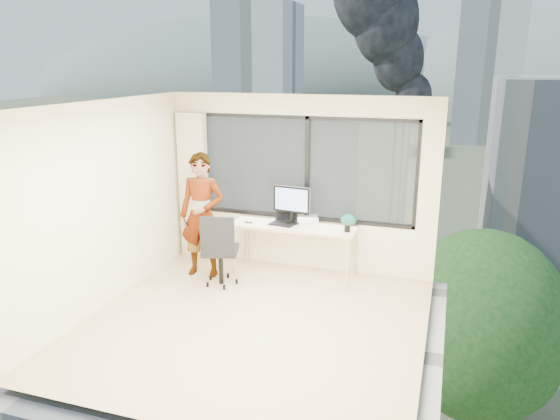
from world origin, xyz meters
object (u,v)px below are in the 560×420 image
at_px(chair, 220,248).
at_px(game_console, 307,219).
at_px(person, 202,215).
at_px(desk, 294,249).
at_px(laptop, 283,217).
at_px(handbag, 348,220).
at_px(monitor, 292,205).

height_order(chair, game_console, chair).
height_order(chair, person, person).
bearing_deg(desk, laptop, -171.57).
bearing_deg(handbag, person, -172.85).
relative_size(desk, game_console, 5.88).
relative_size(monitor, handbag, 2.46).
relative_size(game_console, laptop, 0.81).
bearing_deg(desk, handbag, 14.93).
height_order(monitor, game_console, monitor).
bearing_deg(game_console, desk, -140.53).
height_order(person, handbag, person).
xyz_separation_m(chair, person, (-0.39, 0.25, 0.37)).
bearing_deg(handbag, chair, -161.86).
bearing_deg(laptop, monitor, 43.92).
distance_m(desk, game_console, 0.49).
xyz_separation_m(person, game_console, (1.39, 0.69, -0.12)).
bearing_deg(chair, game_console, 26.99).
bearing_deg(person, handbag, 13.65).
height_order(desk, chair, chair).
relative_size(person, monitor, 3.19).
bearing_deg(desk, chair, -140.82).
bearing_deg(person, laptop, 17.20).
distance_m(desk, monitor, 0.66).
distance_m(game_console, handbag, 0.63).
height_order(desk, person, person).
distance_m(person, monitor, 1.31).
bearing_deg(chair, laptop, 27.98).
xyz_separation_m(chair, monitor, (0.81, 0.75, 0.50)).
relative_size(monitor, laptop, 1.51).
xyz_separation_m(desk, handbag, (0.76, 0.20, 0.46)).
bearing_deg(monitor, handbag, 17.59).
xyz_separation_m(monitor, handbag, (0.81, 0.15, -0.20)).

